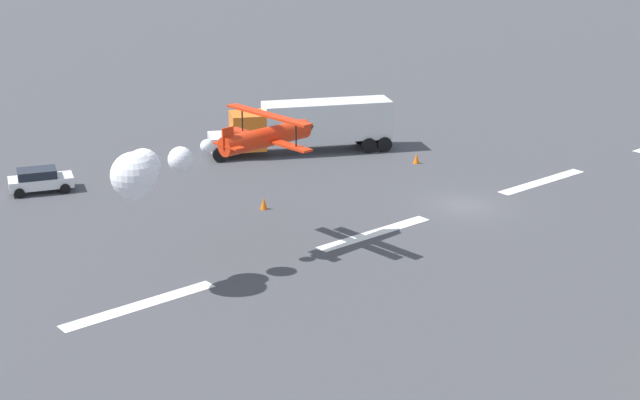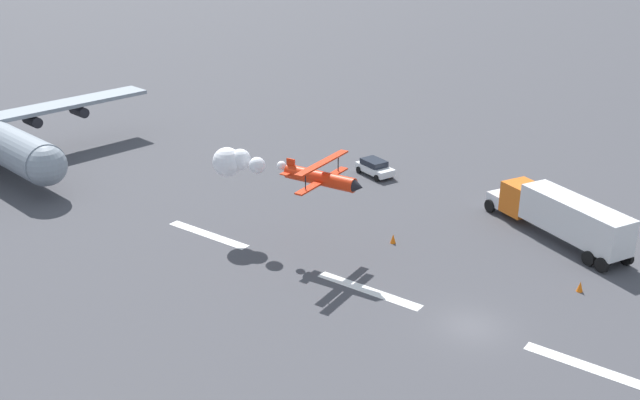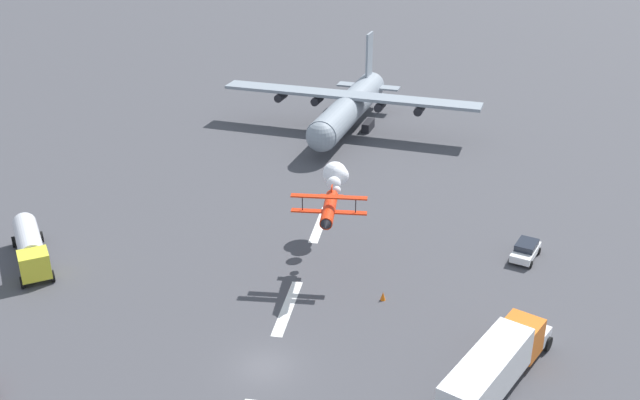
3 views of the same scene
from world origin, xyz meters
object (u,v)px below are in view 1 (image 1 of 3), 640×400
followme_car_yellow (40,180)px  traffic_cone_far (264,203)px  stunt_biplane_red (183,159)px  semi_truck_orange (308,124)px  traffic_cone_near (416,158)px

followme_car_yellow → traffic_cone_far: 15.00m
stunt_biplane_red → semi_truck_orange: 23.56m
stunt_biplane_red → followme_car_yellow: (0.39, -17.29, -5.24)m
stunt_biplane_red → semi_truck_orange: stunt_biplane_red is taller
followme_car_yellow → traffic_cone_far: followme_car_yellow is taller
traffic_cone_far → semi_truck_orange: bearing=-140.6°
stunt_biplane_red → traffic_cone_far: stunt_biplane_red is taller
followme_car_yellow → traffic_cone_near: (-23.23, 10.90, -0.44)m
stunt_biplane_red → followme_car_yellow: stunt_biplane_red is taller
semi_truck_orange → traffic_cone_far: (10.05, 8.26, -1.73)m
semi_truck_orange → traffic_cone_far: bearing=39.4°
stunt_biplane_red → traffic_cone_near: 24.39m
stunt_biplane_red → semi_truck_orange: size_ratio=0.99×
traffic_cone_near → stunt_biplane_red: bearing=15.6°
traffic_cone_far → followme_car_yellow: bearing=-52.5°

